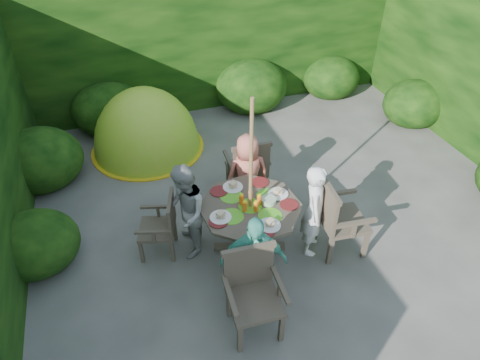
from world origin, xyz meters
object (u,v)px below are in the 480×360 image
object	(u,v)px
child_right	(315,211)
dome_tent	(148,149)
garden_chair_left	(162,225)
patio_table	(250,213)
garden_chair_front	(253,291)
garden_chair_right	(337,217)
parasol_pole	(251,183)
child_left	(185,212)
garden_chair_back	(248,168)
child_front	(253,262)
child_back	(247,175)

from	to	relation	value
child_right	dome_tent	world-z (taller)	child_right
garden_chair_left	dome_tent	distance (m)	2.53
patio_table	garden_chair_front	size ratio (longest dim) A/B	1.64
garden_chair_right	parasol_pole	bearing A→B (deg)	77.46
child_left	dome_tent	world-z (taller)	child_left
parasol_pole	garden_chair_back	bearing A→B (deg)	72.14
child_front	child_back	bearing A→B (deg)	87.35
garden_chair_back	child_back	xyz separation A→B (m)	(-0.11, -0.28, 0.10)
garden_chair_back	child_right	distance (m)	1.35
dome_tent	garden_chair_back	bearing A→B (deg)	-43.70
patio_table	child_front	size ratio (longest dim) A/B	1.27
garden_chair_left	child_right	world-z (taller)	child_right
child_right	child_back	world-z (taller)	child_right
patio_table	dome_tent	bearing A→B (deg)	108.15
parasol_pole	child_front	xyz separation A→B (m)	(-0.23, -0.77, -0.47)
garden_chair_left	child_left	distance (m)	0.37
garden_chair_front	child_right	bearing A→B (deg)	38.98
child_left	garden_chair_right	bearing A→B (deg)	79.88
parasol_pole	child_back	world-z (taller)	parasol_pole
garden_chair_front	child_left	xyz separation A→B (m)	(-0.43, 1.27, 0.14)
garden_chair_back	patio_table	bearing A→B (deg)	74.46
garden_chair_front	child_back	size ratio (longest dim) A/B	0.79
garden_chair_back	parasol_pole	bearing A→B (deg)	74.23
child_right	child_left	world-z (taller)	child_left
garden_chair_right	child_back	xyz separation A→B (m)	(-0.81, 1.10, 0.07)
garden_chair_right	child_back	bearing A→B (deg)	41.53
garden_chair_right	child_left	world-z (taller)	child_left
garden_chair_right	patio_table	bearing A→B (deg)	77.41
child_left	child_back	distance (m)	1.13
child_right	child_left	size ratio (longest dim) A/B	0.99
garden_chair_front	child_back	world-z (taller)	child_back
child_right	child_back	bearing A→B (deg)	55.75
garden_chair_right	child_front	distance (m)	1.34
garden_chair_left	dome_tent	bearing A→B (deg)	-166.90
patio_table	child_left	size ratio (longest dim) A/B	1.22
garden_chair_front	child_back	xyz separation A→B (m)	(0.57, 1.81, 0.10)
patio_table	child_front	distance (m)	0.80
patio_table	child_right	size ratio (longest dim) A/B	1.23
parasol_pole	garden_chair_back	distance (m)	1.24
garden_chair_front	child_back	bearing A→B (deg)	75.19
garden_chair_left	garden_chair_front	xyz separation A→B (m)	(0.72, -1.36, 0.08)
garden_chair_back	child_left	world-z (taller)	child_left
garden_chair_right	garden_chair_left	size ratio (longest dim) A/B	1.24
garden_chair_back	dome_tent	size ratio (longest dim) A/B	0.44
patio_table	child_front	xyz separation A→B (m)	(-0.23, -0.77, 0.00)
child_right	child_left	xyz separation A→B (m)	(-1.53, 0.46, 0.01)
child_right	patio_table	bearing A→B (deg)	100.67
child_right	child_front	size ratio (longest dim) A/B	1.03
child_left	child_right	bearing A→B (deg)	80.44
parasol_pole	garden_chair_right	bearing A→B (deg)	-17.69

